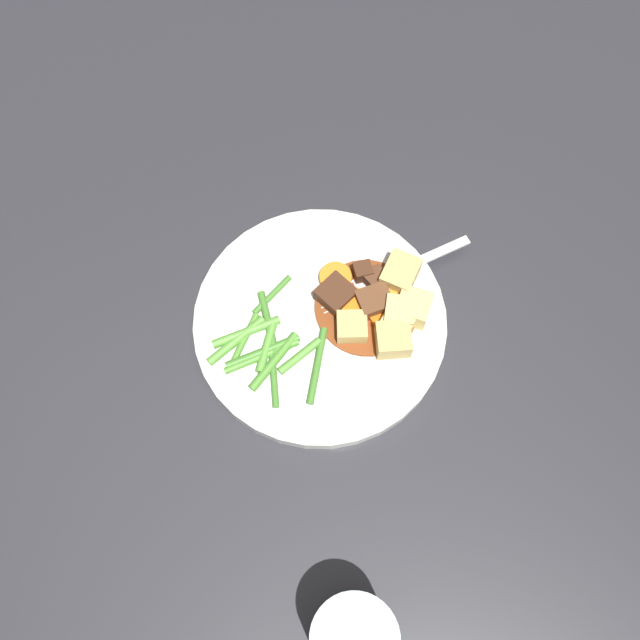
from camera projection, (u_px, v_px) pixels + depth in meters
name	position (u px, v px, depth m)	size (l,w,h in m)	color
ground_plane	(320.00, 326.00, 0.76)	(3.00, 3.00, 0.00)	#2D2D33
dinner_plate	(320.00, 323.00, 0.75)	(0.26, 0.26, 0.02)	white
stew_sauce	(366.00, 307.00, 0.75)	(0.11, 0.11, 0.00)	brown
carrot_slice_0	(392.00, 289.00, 0.75)	(0.03, 0.03, 0.01)	orange
carrot_slice_1	(335.00, 278.00, 0.76)	(0.03, 0.03, 0.01)	orange
carrot_slice_2	(354.00, 304.00, 0.75)	(0.03, 0.03, 0.01)	orange
carrot_slice_3	(384.00, 314.00, 0.74)	(0.03, 0.03, 0.01)	orange
potato_chunk_0	(399.00, 313.00, 0.73)	(0.03, 0.03, 0.03)	#E5CC7A
potato_chunk_1	(413.00, 307.00, 0.74)	(0.03, 0.03, 0.03)	#E5CC7A
potato_chunk_2	(352.00, 327.00, 0.73)	(0.03, 0.03, 0.02)	#DBBC6B
potato_chunk_3	(393.00, 340.00, 0.73)	(0.03, 0.03, 0.03)	#DBBC6B
potato_chunk_4	(395.00, 327.00, 0.73)	(0.03, 0.03, 0.02)	#E5CC7A
potato_chunk_5	(400.00, 275.00, 0.75)	(0.04, 0.03, 0.03)	#DBBC6B
meat_chunk_0	(377.00, 281.00, 0.75)	(0.02, 0.02, 0.02)	#56331E
meat_chunk_1	(373.00, 298.00, 0.74)	(0.03, 0.03, 0.02)	brown
meat_chunk_2	(363.00, 272.00, 0.76)	(0.02, 0.02, 0.02)	#4C2B19
meat_chunk_3	(336.00, 294.00, 0.75)	(0.03, 0.03, 0.02)	#4C2B19
green_bean_0	(274.00, 378.00, 0.72)	(0.01, 0.01, 0.06)	#4C8E33
green_bean_1	(300.00, 356.00, 0.73)	(0.01, 0.01, 0.05)	#66AD42
green_bean_2	(317.00, 366.00, 0.72)	(0.01, 0.01, 0.08)	#4C8E33
green_bean_3	(262.00, 356.00, 0.73)	(0.01, 0.01, 0.08)	#599E38
green_bean_4	(236.00, 340.00, 0.73)	(0.01, 0.01, 0.07)	#66AD42
green_bean_5	(246.00, 332.00, 0.74)	(0.01, 0.01, 0.07)	#66AD42
green_bean_6	(274.00, 361.00, 0.73)	(0.01, 0.01, 0.07)	#599E38
green_bean_7	(267.00, 346.00, 0.73)	(0.01, 0.01, 0.06)	#66AD42
green_bean_8	(263.00, 352.00, 0.73)	(0.01, 0.01, 0.08)	#4C8E33
green_bean_9	(272.00, 295.00, 0.75)	(0.01, 0.01, 0.05)	#4C8E33
green_bean_10	(246.00, 342.00, 0.73)	(0.01, 0.01, 0.06)	#599E38
green_bean_11	(269.00, 325.00, 0.74)	(0.01, 0.01, 0.07)	#4C8E33
fork	(390.00, 274.00, 0.76)	(0.18, 0.05, 0.00)	silver
water_glass	(352.00, 637.00, 0.61)	(0.07, 0.07, 0.09)	silver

